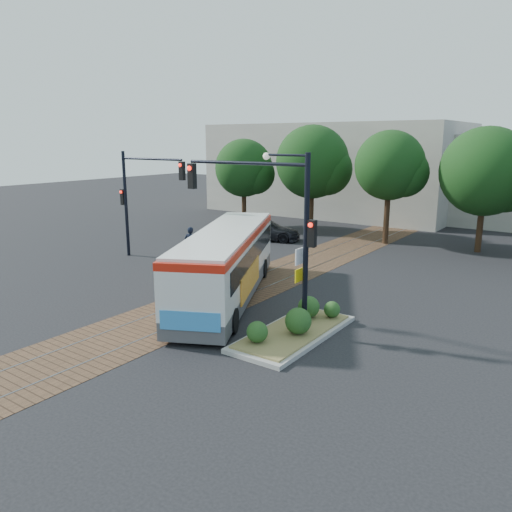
# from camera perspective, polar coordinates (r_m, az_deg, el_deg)

# --- Properties ---
(ground) EXTENTS (120.00, 120.00, 0.00)m
(ground) POSITION_cam_1_polar(r_m,az_deg,el_deg) (20.93, -5.62, -5.32)
(ground) COLOR black
(ground) RESTS_ON ground
(trackbed) EXTENTS (3.60, 40.00, 0.02)m
(trackbed) POSITION_cam_1_polar(r_m,az_deg,el_deg) (23.94, 0.66, -2.86)
(trackbed) COLOR brown
(trackbed) RESTS_ON ground
(tree_row) EXTENTS (26.40, 5.60, 7.67)m
(tree_row) POSITION_cam_1_polar(r_m,az_deg,el_deg) (33.57, 14.80, 9.71)
(tree_row) COLOR #382314
(tree_row) RESTS_ON ground
(warehouses) EXTENTS (40.00, 13.00, 8.00)m
(warehouses) POSITION_cam_1_polar(r_m,az_deg,el_deg) (45.84, 18.24, 8.99)
(warehouses) COLOR #ADA899
(warehouses) RESTS_ON ground
(city_bus) EXTENTS (6.92, 10.83, 2.93)m
(city_bus) POSITION_cam_1_polar(r_m,az_deg,el_deg) (21.10, -3.36, -0.51)
(city_bus) COLOR #48484B
(city_bus) RESTS_ON ground
(traffic_island) EXTENTS (2.20, 5.20, 1.13)m
(traffic_island) POSITION_cam_1_polar(r_m,az_deg,el_deg) (17.45, 4.54, -7.97)
(traffic_island) COLOR gray
(traffic_island) RESTS_ON ground
(signal_pole_main) EXTENTS (5.49, 0.46, 6.00)m
(signal_pole_main) POSITION_cam_1_polar(r_m,az_deg,el_deg) (17.05, 2.16, 4.88)
(signal_pole_main) COLOR black
(signal_pole_main) RESTS_ON ground
(signal_pole_left) EXTENTS (4.99, 0.34, 6.00)m
(signal_pole_left) POSITION_cam_1_polar(r_m,az_deg,el_deg) (28.75, -13.28, 7.32)
(signal_pole_left) COLOR black
(signal_pole_left) RESTS_ON ground
(officer) EXTENTS (0.83, 0.70, 1.93)m
(officer) POSITION_cam_1_polar(r_m,az_deg,el_deg) (27.92, -7.47, 1.37)
(officer) COLOR black
(officer) RESTS_ON ground
(parked_car) EXTENTS (5.06, 3.27, 1.36)m
(parked_car) POSITION_cam_1_polar(r_m,az_deg,el_deg) (33.68, 1.09, 3.00)
(parked_car) COLOR black
(parked_car) RESTS_ON ground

